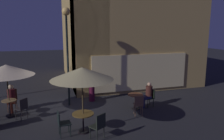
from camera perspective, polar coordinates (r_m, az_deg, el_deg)
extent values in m
plane|color=black|center=(10.82, -13.67, -9.96)|extent=(60.00, 60.00, 0.00)
cube|color=tan|center=(13.77, 7.78, 13.94)|extent=(8.40, 1.90, 9.11)
cube|color=tan|center=(16.05, -8.29, 13.47)|extent=(1.90, 8.53, 9.11)
cube|color=beige|center=(12.92, 7.52, -0.58)|extent=(5.88, 0.08, 2.10)
cylinder|color=black|center=(10.75, -11.44, 2.24)|extent=(0.10, 0.10, 4.44)
sphere|color=#FEC767|center=(10.67, -11.93, 14.73)|extent=(0.38, 0.38, 0.38)
cylinder|color=black|center=(8.47, -7.44, -15.69)|extent=(0.40, 0.40, 0.03)
cylinder|color=black|center=(8.32, -7.50, -13.60)|extent=(0.06, 0.06, 0.71)
cylinder|color=brown|center=(8.18, -7.57, -11.24)|extent=(0.79, 0.79, 0.03)
cylinder|color=black|center=(10.71, -24.96, -10.82)|extent=(0.40, 0.40, 0.03)
cylinder|color=black|center=(10.60, -25.11, -9.11)|extent=(0.06, 0.06, 0.71)
cylinder|color=brown|center=(10.48, -25.27, -7.21)|extent=(0.61, 0.61, 0.03)
cylinder|color=black|center=(10.63, 6.04, -10.00)|extent=(0.40, 0.40, 0.03)
cylinder|color=black|center=(10.51, 6.08, -8.30)|extent=(0.06, 0.06, 0.70)
cylinder|color=brown|center=(10.40, 6.12, -6.41)|extent=(0.72, 0.72, 0.03)
cylinder|color=black|center=(8.46, -7.45, -15.60)|extent=(0.36, 0.36, 0.06)
cylinder|color=#4B3C22|center=(8.01, -7.65, -8.10)|extent=(0.05, 0.05, 2.39)
cone|color=tan|center=(7.74, -7.84, -0.89)|extent=(2.24, 2.24, 0.44)
cylinder|color=black|center=(10.71, -24.96, -10.75)|extent=(0.36, 0.36, 0.06)
cylinder|color=#483823|center=(10.38, -25.44, -5.11)|extent=(0.05, 0.05, 2.24)
cone|color=beige|center=(10.18, -25.87, 0.00)|extent=(2.29, 2.29, 0.46)
cylinder|color=black|center=(8.43, -11.25, -14.33)|extent=(0.03, 0.03, 0.46)
cylinder|color=black|center=(8.12, -10.77, -15.32)|extent=(0.03, 0.03, 0.46)
cylinder|color=black|center=(8.38, -13.65, -14.58)|extent=(0.03, 0.03, 0.46)
cylinder|color=black|center=(8.07, -13.27, -15.59)|extent=(0.03, 0.03, 0.46)
cube|color=black|center=(8.15, -12.31, -13.39)|extent=(0.47, 0.47, 0.04)
cube|color=black|center=(8.03, -13.78, -12.07)|extent=(0.08, 0.43, 0.42)
cylinder|color=black|center=(7.92, -5.75, -16.00)|extent=(0.03, 0.03, 0.43)
cylinder|color=black|center=(8.13, -3.94, -15.22)|extent=(0.03, 0.03, 0.43)
cylinder|color=black|center=(7.70, -3.92, -16.80)|extent=(0.03, 0.03, 0.43)
cylinder|color=black|center=(7.92, -2.11, -15.96)|extent=(0.03, 0.03, 0.43)
cube|color=black|center=(7.81, -3.95, -14.47)|extent=(0.59, 0.59, 0.04)
cube|color=black|center=(7.58, -2.91, -13.14)|extent=(0.38, 0.26, 0.48)
cylinder|color=brown|center=(11.09, -23.78, -8.79)|extent=(0.03, 0.03, 0.47)
cylinder|color=brown|center=(11.14, -25.55, -8.84)|extent=(0.03, 0.03, 0.47)
cylinder|color=brown|center=(11.41, -23.57, -8.23)|extent=(0.03, 0.03, 0.47)
cylinder|color=brown|center=(11.46, -25.28, -8.28)|extent=(0.03, 0.03, 0.47)
cube|color=brown|center=(11.20, -24.65, -7.32)|extent=(0.43, 0.43, 0.03)
cube|color=brown|center=(11.31, -24.62, -5.74)|extent=(0.43, 0.04, 0.49)
cylinder|color=black|center=(10.15, -23.87, -10.60)|extent=(0.03, 0.03, 0.47)
cylinder|color=black|center=(10.34, -22.49, -10.10)|extent=(0.03, 0.03, 0.47)
cylinder|color=black|center=(9.92, -22.65, -11.01)|extent=(0.03, 0.03, 0.47)
cylinder|color=black|center=(10.11, -21.26, -10.48)|extent=(0.03, 0.03, 0.47)
cube|color=black|center=(10.05, -22.67, -9.21)|extent=(0.57, 0.57, 0.03)
cube|color=black|center=(9.84, -22.07, -8.16)|extent=(0.30, 0.32, 0.42)
cylinder|color=brown|center=(9.98, 5.77, -10.06)|extent=(0.03, 0.03, 0.47)
cylinder|color=brown|center=(10.03, 7.53, -9.98)|extent=(0.03, 0.03, 0.47)
cylinder|color=brown|center=(9.69, 6.08, -10.70)|extent=(0.03, 0.03, 0.47)
cylinder|color=brown|center=(9.75, 7.90, -10.62)|extent=(0.03, 0.03, 0.47)
cube|color=brown|center=(9.77, 6.85, -8.96)|extent=(0.46, 0.46, 0.04)
cube|color=brown|center=(9.54, 7.08, -8.01)|extent=(0.38, 0.12, 0.42)
cylinder|color=black|center=(10.74, 9.32, -8.73)|extent=(0.03, 0.03, 0.42)
cylinder|color=black|center=(11.00, 8.35, -8.24)|extent=(0.03, 0.03, 0.42)
cylinder|color=black|center=(10.92, 10.74, -8.45)|extent=(0.03, 0.03, 0.42)
cylinder|color=black|center=(11.17, 9.76, -7.98)|extent=(0.03, 0.03, 0.42)
cube|color=black|center=(10.88, 9.58, -7.21)|extent=(0.46, 0.46, 0.04)
cube|color=black|center=(10.92, 10.41, -5.98)|extent=(0.10, 0.41, 0.40)
cube|color=#562117|center=(11.07, -24.75, -7.51)|extent=(0.34, 0.36, 0.14)
cylinder|color=#562117|center=(10.99, -24.77, -8.98)|extent=(0.14, 0.14, 0.49)
cylinder|color=#441319|center=(11.12, -24.76, -5.94)|extent=(0.34, 0.34, 0.55)
sphere|color=beige|center=(11.02, -24.92, -4.05)|extent=(0.23, 0.23, 0.23)
cube|color=navy|center=(10.79, 8.97, -7.07)|extent=(0.40, 0.37, 0.14)
cylinder|color=navy|center=(10.78, 8.22, -8.44)|extent=(0.14, 0.14, 0.49)
cylinder|color=#45201A|center=(10.79, 9.63, -5.57)|extent=(0.32, 0.32, 0.55)
sphere|color=tan|center=(10.69, 9.69, -3.71)|extent=(0.19, 0.19, 0.19)
cylinder|color=#4D1028|center=(11.60, -5.29, -5.93)|extent=(0.30, 0.30, 0.89)
cylinder|color=#4F1E1C|center=(11.41, -5.35, -2.41)|extent=(0.35, 0.35, 0.57)
sphere|color=tan|center=(11.33, -5.39, -0.58)|extent=(0.19, 0.19, 0.19)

